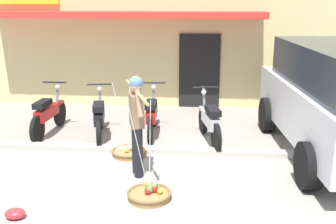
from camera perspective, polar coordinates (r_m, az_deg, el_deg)
ground_plane at (r=7.34m, az=-3.33°, el=-7.59°), size 90.00×90.00×0.00m
sidewalk_curb at (r=7.96m, az=-2.60°, el=-5.30°), size 20.00×0.24×0.10m
fruit_vendor at (r=6.69m, az=-4.40°, el=-1.03°), size 0.66×1.72×1.70m
fruit_basket_left_side at (r=7.82m, az=-5.47°, el=-5.56°), size 0.67×0.67×1.45m
fruit_basket_right_side at (r=6.19m, az=-2.62°, el=-11.39°), size 0.67×0.67×1.45m
motorcycle_nearest_shop at (r=9.27m, az=-16.42°, el=-0.31°), size 0.54×1.82×1.09m
motorcycle_second_in_row at (r=8.79m, az=-9.56°, el=-0.72°), size 0.59×1.80×1.09m
motorcycle_third_in_row at (r=8.85m, az=-2.26°, el=-0.40°), size 0.54×1.82×1.09m
motorcycle_end_of_row at (r=8.40m, az=5.86°, el=-1.34°), size 0.59×1.80×1.09m
storefront_building at (r=13.63m, az=-3.75°, el=12.21°), size 13.00×6.00×4.20m
plastic_litter_bag at (r=6.06m, az=-20.64°, el=-13.17°), size 0.28×0.22×0.14m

